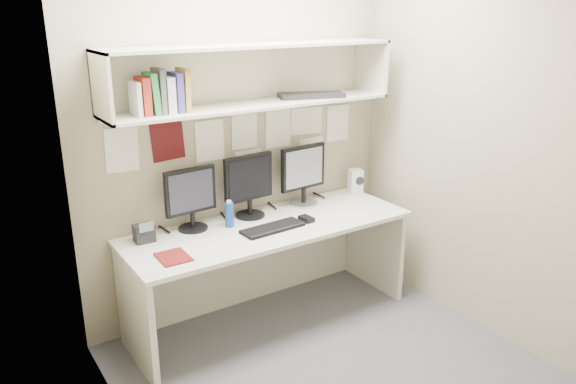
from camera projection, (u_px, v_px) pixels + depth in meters
floor at (324, 364)px, 3.55m from camera, size 2.40×2.00×0.01m
wall_back at (242, 133)px, 3.93m from camera, size 2.40×0.02×2.60m
wall_front at (473, 220)px, 2.34m from camera, size 2.40×0.02×2.60m
wall_left at (114, 206)px, 2.51m from camera, size 0.02×2.00×2.60m
wall_right at (471, 139)px, 3.76m from camera, size 0.02×2.00×2.60m
desk at (269, 273)px, 3.95m from camera, size 2.00×0.70×0.73m
overhead_hutch at (250, 75)px, 3.68m from camera, size 2.00×0.38×0.40m
pinned_papers at (242, 141)px, 3.94m from camera, size 1.92×0.01×0.48m
monitor_left at (191, 196)px, 3.69m from camera, size 0.36×0.20×0.42m
monitor_center at (249, 183)px, 3.91m from camera, size 0.38×0.21×0.45m
monitor_right at (303, 172)px, 4.15m from camera, size 0.39×0.21×0.45m
keyboard at (273, 228)px, 3.74m from camera, size 0.45×0.18×0.02m
mouse at (306, 219)px, 3.89m from camera, size 0.08×0.11×0.03m
speaker at (356, 181)px, 4.44m from camera, size 0.12×0.13×0.19m
blue_bottle at (229, 214)px, 3.77m from camera, size 0.06×0.06×0.19m
maroon_notebook at (173, 257)px, 3.32m from camera, size 0.18×0.22×0.01m
desk_phone at (144, 233)px, 3.54m from camera, size 0.12×0.11×0.15m
book_stack at (161, 93)px, 3.32m from camera, size 0.33×0.16×0.26m
hutch_tray at (311, 95)px, 3.91m from camera, size 0.48×0.31×0.03m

